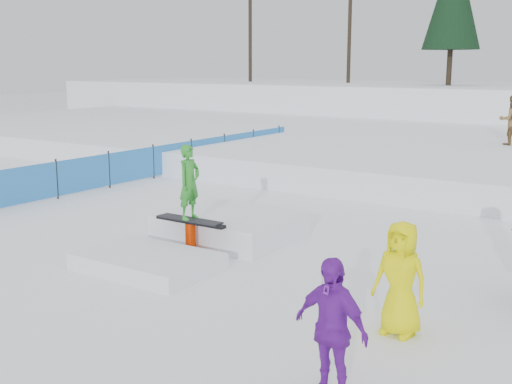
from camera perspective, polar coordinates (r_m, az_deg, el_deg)
The scene contains 7 objects.
ground at distance 11.75m, azimuth -7.51°, elevation -6.60°, with size 120.00×120.00×0.00m, color white.
snow_midrise at distance 25.67m, azimuth 16.69°, elevation 3.68°, with size 50.00×18.00×0.80m, color white.
safety_fence at distance 20.67m, azimuth -9.11°, elevation 2.70°, with size 0.05×16.00×1.10m.
walker_olive at distance 24.24m, azimuth 21.75°, elevation 5.95°, with size 0.84×0.66×1.74m, color brown.
spectator_purple at distance 7.08m, azimuth 6.64°, elevation -11.97°, with size 0.94×0.39×1.60m, color purple.
spectator_yellow at distance 8.84m, azimuth 12.73°, elevation -7.52°, with size 0.77×0.50×1.57m, color #F0ED00.
jib_rail_feature at distance 12.86m, azimuth -4.20°, elevation -3.54°, with size 2.60×4.40×2.11m.
Camera 1 is at (7.42, -8.37, 3.59)m, focal length 45.00 mm.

